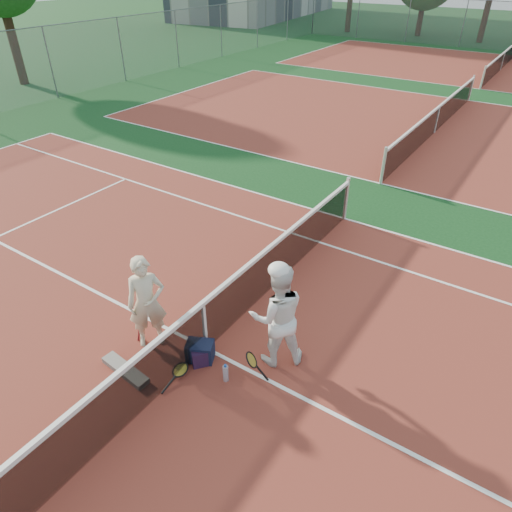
# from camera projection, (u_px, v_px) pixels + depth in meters

# --- Properties ---
(ground) EXTENTS (130.00, 130.00, 0.00)m
(ground) POSITION_uv_depth(u_px,v_px,m) (207.00, 349.00, 7.67)
(ground) COLOR #0F3916
(ground) RESTS_ON ground
(court_main) EXTENTS (23.77, 10.97, 0.01)m
(court_main) POSITION_uv_depth(u_px,v_px,m) (207.00, 349.00, 7.66)
(court_main) COLOR maroon
(court_main) RESTS_ON ground
(court_far_a) EXTENTS (23.77, 10.97, 0.01)m
(court_far_a) POSITION_uv_depth(u_px,v_px,m) (434.00, 133.00, 17.04)
(court_far_a) COLOR maroon
(court_far_a) RESTS_ON ground
(court_far_b) EXTENTS (23.77, 10.97, 0.01)m
(court_far_b) POSITION_uv_depth(u_px,v_px,m) (500.00, 70.00, 26.41)
(court_far_b) COLOR maroon
(court_far_b) RESTS_ON ground
(net_main) EXTENTS (0.10, 10.98, 1.02)m
(net_main) POSITION_uv_depth(u_px,v_px,m) (205.00, 326.00, 7.39)
(net_main) COLOR black
(net_main) RESTS_ON ground
(net_far_a) EXTENTS (0.10, 10.98, 1.02)m
(net_far_a) POSITION_uv_depth(u_px,v_px,m) (437.00, 119.00, 16.76)
(net_far_a) COLOR black
(net_far_a) RESTS_ON ground
(net_far_b) EXTENTS (0.10, 10.98, 1.02)m
(net_far_b) POSITION_uv_depth(u_px,v_px,m) (503.00, 61.00, 26.13)
(net_far_b) COLOR black
(net_far_b) RESTS_ON ground
(fence_left) EXTENTS (0.06, 54.50, 3.00)m
(fence_left) POSITION_uv_depth(u_px,v_px,m) (7.00, 72.00, 18.95)
(fence_left) COLOR slate
(fence_left) RESTS_ON ground
(player_a) EXTENTS (0.71, 0.73, 1.69)m
(player_a) POSITION_uv_depth(u_px,v_px,m) (147.00, 303.00, 7.36)
(player_a) COLOR beige
(player_a) RESTS_ON ground
(player_b) EXTENTS (1.11, 1.10, 1.81)m
(player_b) POSITION_uv_depth(u_px,v_px,m) (277.00, 316.00, 7.00)
(player_b) COLOR white
(player_b) RESTS_ON ground
(racket_red) EXTENTS (0.32, 0.28, 0.59)m
(racket_red) POSITION_uv_depth(u_px,v_px,m) (142.00, 326.00, 7.71)
(racket_red) COLOR maroon
(racket_red) RESTS_ON ground
(racket_black_held) EXTENTS (0.43, 0.39, 0.52)m
(racket_black_held) POSITION_uv_depth(u_px,v_px,m) (252.00, 367.00, 6.99)
(racket_black_held) COLOR black
(racket_black_held) RESTS_ON ground
(racket_spare) EXTENTS (0.30, 0.61, 0.13)m
(racket_spare) POSITION_uv_depth(u_px,v_px,m) (180.00, 371.00, 7.17)
(racket_spare) COLOR black
(racket_spare) RESTS_ON ground
(sports_bag_navy) EXTENTS (0.52, 0.46, 0.34)m
(sports_bag_navy) POSITION_uv_depth(u_px,v_px,m) (200.00, 351.00, 7.39)
(sports_bag_navy) COLOR black
(sports_bag_navy) RESTS_ON ground
(sports_bag_purple) EXTENTS (0.44, 0.42, 0.30)m
(sports_bag_purple) POSITION_uv_depth(u_px,v_px,m) (199.00, 354.00, 7.37)
(sports_bag_purple) COLOR black
(sports_bag_purple) RESTS_ON ground
(net_cover_canvas) EXTENTS (0.96, 0.31, 0.10)m
(net_cover_canvas) POSITION_uv_depth(u_px,v_px,m) (125.00, 370.00, 7.21)
(net_cover_canvas) COLOR slate
(net_cover_canvas) RESTS_ON ground
(water_bottle) EXTENTS (0.09, 0.09, 0.30)m
(water_bottle) POSITION_uv_depth(u_px,v_px,m) (226.00, 373.00, 7.02)
(water_bottle) COLOR silver
(water_bottle) RESTS_ON ground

